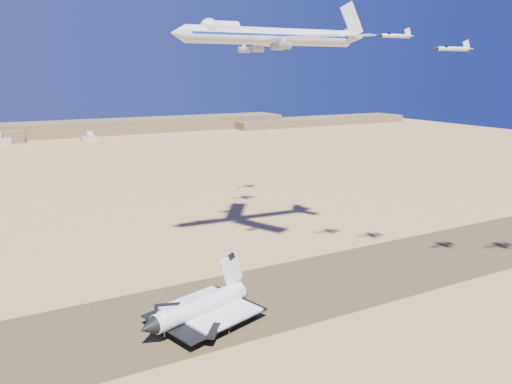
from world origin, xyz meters
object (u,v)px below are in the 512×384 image
crew_c (229,329)px  chase_jet_f (269,39)px  chase_jet_e (265,45)px  crew_b (231,327)px  shuttle (200,309)px  chase_jet_a (395,36)px  crew_a (229,333)px  chase_jet_b (452,49)px  carrier_747 (266,36)px

crew_c → chase_jet_f: size_ratio=0.11×
crew_c → chase_jet_e: size_ratio=0.10×
crew_b → chase_jet_f: bearing=-39.8°
shuttle → chase_jet_a: 116.47m
shuttle → crew_a: size_ratio=26.08×
shuttle → chase_jet_f: chase_jet_f is taller
chase_jet_f → crew_a: bearing=-126.2°
crew_c → chase_jet_e: 147.68m
chase_jet_b → shuttle: bearing=-174.4°
crew_a → crew_b: size_ratio=0.99×
chase_jet_b → chase_jet_e: chase_jet_e is taller
shuttle → chase_jet_a: (78.17, 2.66, 86.30)m
carrier_747 → chase_jet_b: 70.56m
crew_b → crew_c: bearing=113.2°
shuttle → crew_b: size_ratio=25.77×
crew_a → crew_c: bearing=-5.4°
shuttle → chase_jet_b: chase_jet_b is taller
shuttle → chase_jet_e: bearing=33.0°
crew_b → chase_jet_f: 174.47m
chase_jet_a → chase_jet_b: 20.38m
crew_b → chase_jet_a: bearing=-87.0°
crew_a → chase_jet_a: (72.85, 13.19, 91.02)m
carrier_747 → crew_b: 114.26m
carrier_747 → chase_jet_e: bearing=65.2°
carrier_747 → shuttle: bearing=-133.6°
crew_c → carrier_747: bearing=-95.4°
crew_c → shuttle: bearing=-18.8°
chase_jet_f → crew_b: bearing=-126.2°
chase_jet_b → crew_c: bearing=-169.4°
crew_c → chase_jet_e: (66.02, 95.03, 91.77)m
chase_jet_a → chase_jet_b: chase_jet_a is taller
shuttle → crew_a: 12.70m
crew_c → chase_jet_f: bearing=-91.0°
carrier_747 → chase_jet_a: 51.05m
crew_a → crew_c: crew_c is taller
shuttle → chase_jet_b: 124.64m
crew_c → chase_jet_a: size_ratio=0.11×
crew_a → chase_jet_b: 123.55m
chase_jet_a → crew_c: bearing=-163.2°
shuttle → chase_jet_e: chase_jet_e is taller
chase_jet_e → crew_b: bearing=-113.1°
chase_jet_a → chase_jet_e: bearing=102.1°
shuttle → chase_jet_f: size_ratio=2.86×
chase_jet_b → crew_b: bearing=-169.7°
crew_b → crew_c: size_ratio=1.01×
crew_c → chase_jet_a: 116.45m
chase_jet_a → crew_b: bearing=-163.5°
carrier_747 → crew_b: (-41.88, -52.37, -92.51)m
chase_jet_b → chase_jet_e: size_ratio=0.96×
chase_jet_f → chase_jet_e: bearing=-125.5°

